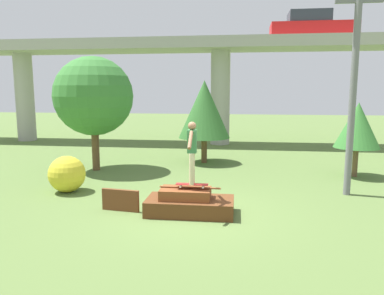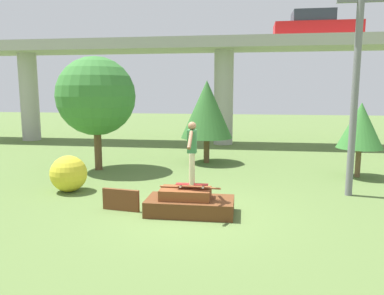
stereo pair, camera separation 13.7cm
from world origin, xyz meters
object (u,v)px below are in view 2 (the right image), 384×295
tree_behind_left (96,96)px  tree_mid_back (207,109)px  car_on_overpass_left (315,27)px  tree_behind_right (360,126)px  bush_yellow_flowering (69,174)px  skater (192,148)px  utility_pole (355,86)px  skateboard (192,185)px

tree_behind_left → tree_mid_back: (4.09, 2.07, -0.58)m
car_on_overpass_left → tree_mid_back: 9.07m
tree_behind_right → bush_yellow_flowering: size_ratio=2.39×
tree_behind_left → bush_yellow_flowering: 3.99m
skater → bush_yellow_flowering: bearing=158.5°
utility_pole → bush_yellow_flowering: bearing=-174.3°
car_on_overpass_left → tree_behind_right: 9.21m
skateboard → tree_mid_back: bearing=93.3°
car_on_overpass_left → tree_mid_back: (-5.30, -6.03, -4.23)m
skateboard → tree_mid_back: 7.09m
bush_yellow_flowering → tree_behind_left: bearing=96.4°
tree_mid_back → bush_yellow_flowering: 6.70m
skater → tree_behind_left: (-4.48, 4.84, 1.19)m
skater → utility_pole: bearing=29.3°
car_on_overpass_left → bush_yellow_flowering: 15.66m
skater → tree_mid_back: size_ratio=0.44×
tree_behind_left → bush_yellow_flowering: tree_behind_left is taller
skater → car_on_overpass_left: size_ratio=0.34×
skateboard → tree_behind_left: size_ratio=0.18×
tree_behind_right → skateboard: bearing=-136.8°
tree_mid_back → car_on_overpass_left: bearing=48.7°
bush_yellow_flowering → skater: bearing=-21.5°
skateboard → bush_yellow_flowering: size_ratio=0.72×
skater → tree_behind_right: 7.32m
skater → tree_behind_right: (5.34, 5.01, 0.17)m
skateboard → bush_yellow_flowering: 4.43m
skateboard → car_on_overpass_left: (4.90, 12.94, 5.75)m
bush_yellow_flowering → tree_behind_right: bearing=19.7°
car_on_overpass_left → tree_behind_left: size_ratio=1.03×
skater → skateboard: bearing=-90.0°
tree_behind_left → tree_mid_back: bearing=26.9°
tree_behind_right → skater: bearing=-136.8°
skateboard → skater: (0.00, 0.00, 0.92)m
tree_behind_left → tree_mid_back: size_ratio=1.25×
skater → car_on_overpass_left: 14.66m
utility_pole → tree_behind_right: bearing=69.8°
car_on_overpass_left → bush_yellow_flowering: size_ratio=4.03×
car_on_overpass_left → bush_yellow_flowering: car_on_overpass_left is taller
skater → utility_pole: (4.40, 2.47, 1.53)m
tree_behind_right → car_on_overpass_left: bearing=93.1°
skater → tree_mid_back: tree_mid_back is taller
skateboard → tree_behind_right: 7.40m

